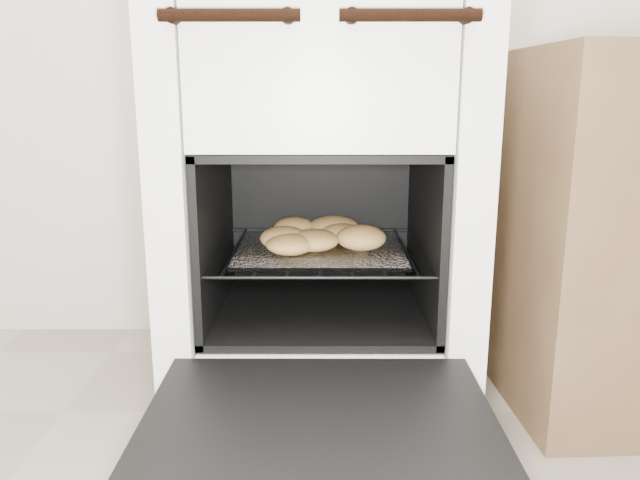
% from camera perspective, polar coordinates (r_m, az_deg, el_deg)
% --- Properties ---
extents(stove, '(0.64, 0.71, 0.98)m').
position_cam_1_polar(stove, '(1.45, 0.01, 3.47)').
color(stove, white).
rests_on(stove, ground).
extents(oven_door, '(0.57, 0.45, 0.04)m').
position_cam_1_polar(oven_door, '(1.03, -0.05, -16.71)').
color(oven_door, black).
rests_on(oven_door, stove).
extents(oven_rack, '(0.46, 0.45, 0.01)m').
position_cam_1_polar(oven_rack, '(1.40, 0.01, -0.96)').
color(oven_rack, black).
rests_on(oven_rack, stove).
extents(foil_sheet, '(0.36, 0.32, 0.01)m').
position_cam_1_polar(foil_sheet, '(1.38, 0.01, -0.92)').
color(foil_sheet, white).
rests_on(foil_sheet, oven_rack).
extents(baked_rolls, '(0.30, 0.31, 0.05)m').
position_cam_1_polar(baked_rolls, '(1.40, -0.07, 0.49)').
color(baked_rolls, tan).
rests_on(baked_rolls, foil_sheet).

